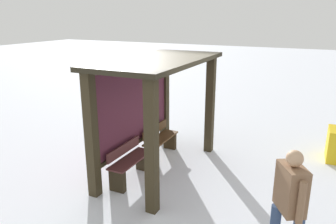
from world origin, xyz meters
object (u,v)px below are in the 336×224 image
object	(u,v)px
person_walking	(290,198)
bench_left_inside	(130,164)
bus_shelter	(151,92)
bench_center_inside	(160,142)

from	to	relation	value
person_walking	bench_left_inside	bearing A→B (deg)	71.58
bench_left_inside	person_walking	bearing A→B (deg)	-108.42
bus_shelter	person_walking	bearing A→B (deg)	-119.75
bench_center_inside	person_walking	bearing A→B (deg)	-127.20
bus_shelter	bench_left_inside	distance (m)	1.53
bus_shelter	bench_center_inside	world-z (taller)	bus_shelter
bus_shelter	bench_center_inside	distance (m)	1.53
bus_shelter	person_walking	size ratio (longest dim) A/B	2.01
bus_shelter	person_walking	world-z (taller)	bus_shelter
bench_center_inside	person_walking	size ratio (longest dim) A/B	0.72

